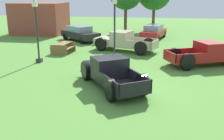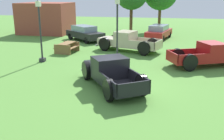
% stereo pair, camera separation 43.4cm
% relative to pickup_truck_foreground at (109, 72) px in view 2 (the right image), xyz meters
% --- Properties ---
extents(ground_plane, '(80.00, 80.00, 0.00)m').
position_rel_pickup_truck_foreground_xyz_m(ground_plane, '(0.73, -0.27, -0.71)').
color(ground_plane, '#548C38').
extents(pickup_truck_foreground, '(4.14, 5.00, 1.49)m').
position_rel_pickup_truck_foreground_xyz_m(pickup_truck_foreground, '(0.00, 0.00, 0.00)').
color(pickup_truck_foreground, black).
rests_on(pickup_truck_foreground, ground_plane).
extents(pickup_truck_behind_left, '(5.57, 3.48, 1.61)m').
position_rel_pickup_truck_foreground_xyz_m(pickup_truck_behind_left, '(-0.48, 8.50, 0.06)').
color(pickup_truck_behind_left, '#C6B793').
rests_on(pickup_truck_behind_left, ground_plane).
extents(pickup_truck_behind_right, '(5.34, 3.65, 1.55)m').
position_rel_pickup_truck_foreground_xyz_m(pickup_truck_behind_right, '(5.78, 4.95, 0.03)').
color(pickup_truck_behind_right, maroon).
rests_on(pickup_truck_behind_right, ground_plane).
extents(sedan_distant_a, '(4.56, 4.24, 1.48)m').
position_rel_pickup_truck_foreground_xyz_m(sedan_distant_a, '(-5.14, 12.51, 0.07)').
color(sedan_distant_a, black).
rests_on(sedan_distant_a, ground_plane).
extents(sedan_distant_b, '(2.76, 4.64, 1.45)m').
position_rel_pickup_truck_foreground_xyz_m(sedan_distant_b, '(2.12, 14.93, 0.05)').
color(sedan_distant_b, '#B21E1E').
rests_on(sedan_distant_b, ground_plane).
extents(lamp_post_near, '(0.36, 0.36, 4.32)m').
position_rel_pickup_truck_foreground_xyz_m(lamp_post_near, '(-0.45, 4.72, 1.55)').
color(lamp_post_near, '#2D2D33').
rests_on(lamp_post_near, ground_plane).
extents(lamp_post_far, '(0.36, 0.36, 4.16)m').
position_rel_pickup_truck_foreground_xyz_m(lamp_post_far, '(-5.55, 3.82, 1.47)').
color(lamp_post_far, '#2D2D33').
rests_on(lamp_post_far, ground_plane).
extents(picnic_table, '(1.67, 1.96, 0.78)m').
position_rel_pickup_truck_foreground_xyz_m(picnic_table, '(-4.91, 6.94, -0.22)').
color(picnic_table, olive).
rests_on(picnic_table, ground_plane).
extents(brick_pavilion, '(5.65, 4.79, 3.53)m').
position_rel_pickup_truck_foreground_xyz_m(brick_pavilion, '(-11.08, 16.67, 1.05)').
color(brick_pavilion, brown).
rests_on(brick_pavilion, ground_plane).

